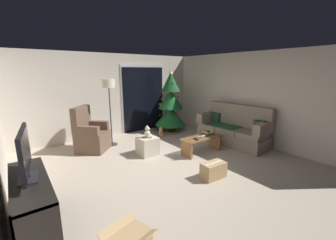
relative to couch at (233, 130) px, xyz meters
name	(u,v)px	position (x,y,z in m)	size (l,w,h in m)	color
ground_plane	(172,168)	(-2.32, -0.25, -0.40)	(7.00, 7.00, 0.00)	#B2A38E
wall_back	(112,95)	(-2.32, 2.81, 0.85)	(5.72, 0.12, 2.50)	beige
wall_right	(255,98)	(0.54, -0.25, 0.85)	(0.12, 6.00, 2.50)	beige
patio_door_frame	(144,98)	(-1.25, 2.74, 0.70)	(1.60, 0.02, 2.20)	silver
patio_door_glass	(144,99)	(-1.25, 2.72, 0.65)	(1.50, 0.02, 2.10)	black
couch	(233,130)	(0.00, 0.00, 0.00)	(0.92, 1.99, 1.08)	gray
coffee_table	(202,142)	(-1.20, 0.02, -0.13)	(1.10, 0.40, 0.41)	olive
remote_white	(204,136)	(-1.13, 0.03, 0.02)	(0.04, 0.16, 0.02)	silver
remote_silver	(201,137)	(-1.26, -0.01, 0.02)	(0.04, 0.16, 0.02)	#ADADB2
remote_black	(196,139)	(-1.47, -0.06, 0.02)	(0.04, 0.16, 0.02)	black
book_stack	(209,133)	(-0.91, 0.06, 0.05)	(0.28, 0.23, 0.07)	#337042
cell_phone	(208,131)	(-0.93, 0.07, 0.09)	(0.07, 0.14, 0.01)	black
christmas_tree	(171,105)	(-0.64, 2.05, 0.49)	(1.02, 1.02, 2.02)	#4C1E19
armchair	(91,135)	(-3.35, 1.80, 0.00)	(0.97, 0.97, 1.13)	brown
floor_lamp	(109,90)	(-2.77, 1.89, 1.11)	(0.32, 0.32, 1.78)	#2D2D30
media_shelf	(31,212)	(-4.85, -0.75, -0.05)	(0.40, 1.40, 0.74)	black
television	(25,155)	(-4.81, -0.70, 0.65)	(0.24, 0.84, 0.61)	black
ottoman	(148,146)	(-2.34, 0.72, -0.18)	(0.44, 0.44, 0.43)	beige
teddy_bear_cream	(148,132)	(-2.33, 0.72, 0.15)	(0.22, 0.21, 0.29)	beige
teddy_bear_honey_by_tree	(161,132)	(-1.20, 1.78, -0.28)	(0.21, 0.21, 0.29)	tan
cardboard_box_taped_mid_floor	(213,170)	(-1.95, -1.03, -0.25)	(0.49, 0.29, 0.31)	tan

